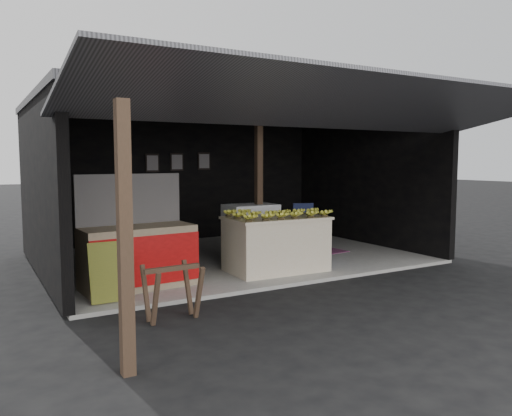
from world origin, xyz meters
TOP-DOWN VIEW (x-y plane):
  - ground at (0.00, 0.00)m, footprint 80.00×80.00m
  - concrete_slab at (0.00, 2.50)m, footprint 7.00×5.00m
  - shophouse at (0.00, 2.82)m, footprint 7.40×7.29m
  - banana_table at (0.06, 0.89)m, footprint 1.74×1.11m
  - banana_pile at (0.06, 0.89)m, footprint 1.61×1.00m
  - white_crate at (0.15, 1.94)m, footprint 0.97×0.66m
  - neighbor_stall at (-2.34, 0.97)m, footprint 1.70×0.86m
  - green_signboard at (-2.90, 0.39)m, footprint 0.54×0.22m
  - sawhorse at (-2.39, -0.63)m, footprint 0.71×0.62m
  - water_barrel at (1.09, 1.17)m, footprint 0.36×0.36m
  - plastic_chair at (1.79, 2.48)m, footprint 0.58×0.58m
  - magenta_rug at (1.57, 2.06)m, footprint 1.60×1.15m
  - picture_frames at (-0.17, 4.89)m, footprint 1.62×0.04m

SIDE VIEW (x-z plane):
  - ground at x=0.00m, z-range 0.00..0.00m
  - concrete_slab at x=0.00m, z-range 0.00..0.06m
  - magenta_rug at x=1.57m, z-range 0.06..0.07m
  - water_barrel at x=1.09m, z-range 0.06..0.58m
  - sawhorse at x=-2.39m, z-range 0.09..0.77m
  - green_signboard at x=-2.90m, z-range 0.07..0.87m
  - banana_table at x=0.06m, z-range 0.06..1.00m
  - neighbor_stall at x=-2.34m, z-range -0.28..1.42m
  - white_crate at x=0.15m, z-range 0.06..1.13m
  - plastic_chair at x=1.79m, z-range 0.15..1.12m
  - banana_pile at x=0.06m, z-range 1.00..1.19m
  - picture_frames at x=-0.17m, z-range 1.70..2.16m
  - shophouse at x=0.00m, z-range 0.59..3.61m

